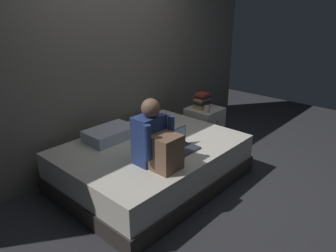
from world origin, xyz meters
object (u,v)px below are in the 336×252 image
at_px(book_stack, 202,101).
at_px(mug, 207,109).
at_px(nightstand, 204,125).
at_px(bed, 152,163).
at_px(person_sitting, 156,141).
at_px(laptop, 181,144).
at_px(pillow, 110,134).

height_order(book_stack, mug, book_stack).
distance_m(nightstand, book_stack, 0.37).
distance_m(bed, person_sitting, 0.69).
height_order(bed, laptop, laptop).
height_order(person_sitting, mug, person_sitting).
bearing_deg(bed, pillow, 115.85).
height_order(pillow, mug, mug).
relative_size(person_sitting, laptop, 2.05).
bearing_deg(person_sitting, pillow, 83.70).
distance_m(laptop, pillow, 0.85).
height_order(laptop, book_stack, book_stack).
bearing_deg(bed, laptop, -71.12).
distance_m(person_sitting, pillow, 0.85).
height_order(bed, person_sitting, person_sitting).
bearing_deg(book_stack, pillow, 172.43).
relative_size(nightstand, person_sitting, 0.81).
xyz_separation_m(nightstand, person_sitting, (-1.61, -0.58, 0.46)).
bearing_deg(mug, person_sitting, -162.88).
bearing_deg(bed, person_sitting, -129.70).
relative_size(pillow, book_stack, 2.26).
distance_m(bed, book_stack, 1.37).
xyz_separation_m(nightstand, mug, (-0.13, -0.12, 0.31)).
xyz_separation_m(bed, book_stack, (1.29, 0.25, 0.40)).
xyz_separation_m(bed, person_sitting, (-0.31, -0.37, 0.49)).
relative_size(laptop, mug, 3.56).
distance_m(person_sitting, laptop, 0.47).
relative_size(bed, person_sitting, 3.05).
xyz_separation_m(person_sitting, pillow, (0.09, 0.82, -0.19)).
bearing_deg(book_stack, laptop, -153.61).
xyz_separation_m(pillow, mug, (1.39, -0.37, 0.04)).
xyz_separation_m(bed, nightstand, (1.30, 0.20, 0.03)).
xyz_separation_m(person_sitting, mug, (1.48, 0.46, -0.15)).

